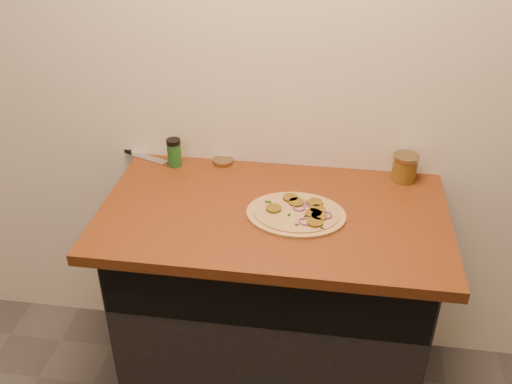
% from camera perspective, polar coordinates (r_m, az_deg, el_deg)
% --- Properties ---
extents(room_shell, '(4.02, 3.52, 2.71)m').
position_cam_1_polar(room_shell, '(0.40, -22.13, -17.13)').
color(room_shell, silver).
rests_on(room_shell, ground).
extents(cabinet, '(1.10, 0.60, 0.86)m').
position_cam_1_polar(cabinet, '(2.29, 1.65, -11.21)').
color(cabinet, black).
rests_on(cabinet, ground).
extents(countertop, '(1.20, 0.70, 0.04)m').
position_cam_1_polar(countertop, '(1.98, 1.75, -2.22)').
color(countertop, '#673013').
rests_on(countertop, cabinet).
extents(pizza, '(0.34, 0.34, 0.02)m').
position_cam_1_polar(pizza, '(1.94, 4.15, -2.14)').
color(pizza, tan).
rests_on(pizza, countertop).
extents(chefs_knife, '(0.27, 0.13, 0.02)m').
position_cam_1_polar(chefs_knife, '(2.38, -12.18, 3.86)').
color(chefs_knife, '#B7BAC1').
rests_on(chefs_knife, countertop).
extents(mason_jar_lid, '(0.10, 0.10, 0.02)m').
position_cam_1_polar(mason_jar_lid, '(2.25, -3.31, 3.07)').
color(mason_jar_lid, '#8F7853').
rests_on(mason_jar_lid, countertop).
extents(salsa_jar, '(0.09, 0.09, 0.10)m').
position_cam_1_polar(salsa_jar, '(2.19, 14.65, 2.40)').
color(salsa_jar, '#A11C10').
rests_on(salsa_jar, countertop).
extents(spice_shaker, '(0.06, 0.06, 0.11)m').
position_cam_1_polar(spice_shaker, '(2.24, -8.18, 3.94)').
color(spice_shaker, '#1C5A24').
rests_on(spice_shaker, countertop).
extents(flour_spill, '(0.16, 0.16, 0.00)m').
position_cam_1_polar(flour_spill, '(1.96, 6.26, -2.24)').
color(flour_spill, white).
rests_on(flour_spill, countertop).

